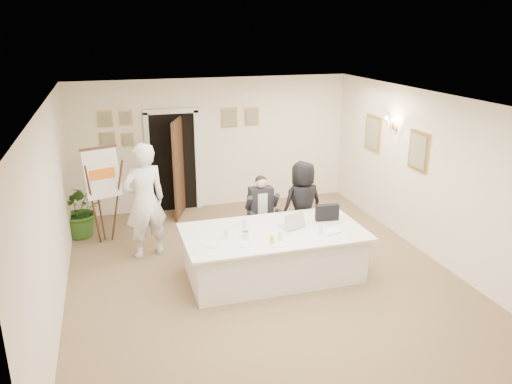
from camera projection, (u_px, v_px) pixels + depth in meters
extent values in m
plane|color=brown|center=(262.00, 275.00, 8.05)|extent=(7.00, 7.00, 0.00)
cube|color=white|center=(262.00, 100.00, 7.16)|extent=(6.00, 7.00, 0.02)
cube|color=white|center=(214.00, 144.00, 10.78)|extent=(6.00, 0.10, 2.80)
cube|color=white|center=(380.00, 312.00, 4.42)|extent=(6.00, 0.10, 2.80)
cube|color=white|center=(52.00, 213.00, 6.79)|extent=(0.10, 7.00, 2.80)
cube|color=white|center=(431.00, 177.00, 8.42)|extent=(0.10, 7.00, 2.80)
cube|color=black|center=(173.00, 163.00, 10.62)|extent=(0.92, 0.06, 2.10)
cube|color=white|center=(149.00, 165.00, 10.45)|extent=(0.10, 0.06, 2.20)
cube|color=white|center=(198.00, 161.00, 10.74)|extent=(0.10, 0.06, 2.20)
cube|color=#351911|center=(179.00, 168.00, 10.26)|extent=(0.33, 0.81, 2.02)
cube|color=silver|center=(273.00, 254.00, 7.92)|extent=(2.65, 1.32, 0.75)
cube|color=silver|center=(274.00, 232.00, 7.79)|extent=(2.83, 1.50, 0.03)
cube|color=white|center=(100.00, 174.00, 8.75)|extent=(0.64, 0.38, 0.87)
imported|color=silver|center=(145.00, 201.00, 8.43)|extent=(0.84, 0.68, 2.01)
imported|color=black|center=(302.00, 204.00, 8.90)|extent=(0.83, 0.60, 1.58)
imported|color=#2B541C|center=(81.00, 210.00, 9.39)|extent=(0.98, 0.86, 1.06)
cube|color=black|center=(327.00, 212.00, 8.18)|extent=(0.39, 0.14, 0.27)
cube|color=white|center=(330.00, 232.00, 7.72)|extent=(0.34, 0.28, 0.03)
cylinder|color=white|center=(213.00, 245.00, 7.27)|extent=(0.25, 0.25, 0.01)
cylinder|color=white|center=(246.00, 245.00, 7.26)|extent=(0.24, 0.24, 0.01)
cylinder|color=white|center=(278.00, 244.00, 7.29)|extent=(0.28, 0.28, 0.01)
cylinder|color=silver|center=(226.00, 234.00, 7.49)|extent=(0.08, 0.08, 0.14)
cylinder|color=silver|center=(280.00, 236.00, 7.43)|extent=(0.06, 0.06, 0.14)
cylinder|color=silver|center=(321.00, 229.00, 7.67)|extent=(0.07, 0.07, 0.14)
cylinder|color=silver|center=(245.00, 223.00, 7.90)|extent=(0.08, 0.08, 0.14)
cylinder|color=#FFB315|center=(272.00, 240.00, 7.30)|extent=(0.07, 0.07, 0.13)
cylinder|color=silver|center=(245.00, 235.00, 7.50)|extent=(0.12, 0.12, 0.11)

